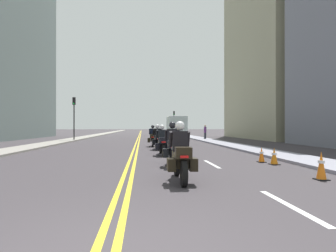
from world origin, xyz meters
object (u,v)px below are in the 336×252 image
Objects in this scene: motorcycle_0 at (180,157)px; traffic_light_near at (74,111)px; traffic_cone_0 at (321,166)px; motorcycle_2 at (162,143)px; pedestrian_0 at (205,132)px; traffic_light_far at (174,118)px; motorcycle_4 at (153,138)px; motorcycle_1 at (173,148)px; traffic_cone_2 at (274,156)px; motorcycle_3 at (157,139)px; parked_truck at (176,128)px; traffic_cone_1 at (262,155)px.

motorcycle_0 is 24.77m from traffic_light_near.
motorcycle_2 is at bearing 118.38° from traffic_cone_0.
motorcycle_2 is at bearing -174.50° from pedestrian_0.
traffic_light_far is (13.50, 25.31, 0.01)m from traffic_light_near.
traffic_light_near reaches higher than pedestrian_0.
motorcycle_2 is 1.01× the size of motorcycle_4.
traffic_cone_0 is at bearing -62.78° from motorcycle_2.
motorcycle_1 is (0.13, 3.16, 0.02)m from motorcycle_0.
traffic_cone_2 is at bearing -65.36° from motorcycle_4.
motorcycle_3 reaches higher than motorcycle_2.
pedestrian_0 reaches higher than motorcycle_1.
traffic_light_near is 28.69m from traffic_light_far.
motorcycle_4 reaches higher than traffic_cone_0.
parked_truck is at bearing 83.85° from motorcycle_0.
motorcycle_4 is 0.48× the size of traffic_light_near.
motorcycle_3 reaches higher than traffic_cone_2.
motorcycle_2 reaches higher than traffic_cone_0.
traffic_cone_1 is (3.96, -6.98, -0.36)m from motorcycle_3.
pedestrian_0 is at bearing 83.75° from traffic_cone_1.
parked_truck reaches higher than traffic_cone_0.
traffic_cone_0 is (3.97, -10.92, -0.27)m from motorcycle_3.
traffic_light_far is (5.30, 48.56, 2.52)m from motorcycle_0.
traffic_cone_2 is at bearing 86.84° from traffic_cone_0.
traffic_cone_1 is at bearing -91.76° from traffic_light_far.
motorcycle_4 is (-0.22, 13.90, -0.01)m from motorcycle_0.
traffic_cone_2 is at bearing 1.53° from motorcycle_1.
traffic_light_near reaches higher than motorcycle_4.
traffic_light_near is (-12.14, 23.34, 2.78)m from traffic_cone_0.
traffic_cone_0 is at bearing -62.53° from traffic_light_near.
parked_truck is at bearing 80.27° from motorcycle_2.
traffic_light_near is at bearing 133.29° from motorcycle_4.
motorcycle_0 is at bearing -89.77° from motorcycle_1.
traffic_cone_1 is at bearing -41.52° from motorcycle_2.
motorcycle_4 is 3.49× the size of traffic_cone_1.
traffic_cone_0 is (3.92, -7.26, -0.26)m from motorcycle_2.
motorcycle_2 is at bearing 94.24° from motorcycle_1.
parked_truck reaches higher than traffic_cone_2.
motorcycle_2 is 3.66m from motorcycle_3.
pedestrian_0 is 0.26× the size of parked_truck.
motorcycle_3 is 2.70× the size of traffic_cone_0.
motorcycle_0 is at bearing -96.22° from traffic_light_far.
parked_truck is (3.48, 23.14, 0.62)m from motorcycle_2.
motorcycle_0 is at bearing 178.52° from traffic_cone_0.
pedestrian_0 is (6.19, 24.53, 0.22)m from motorcycle_0.
motorcycle_1 reaches higher than traffic_cone_1.
pedestrian_0 is (2.27, 20.69, 0.56)m from traffic_cone_1.
traffic_light_near is (-8.33, 20.08, 2.50)m from motorcycle_1.
motorcycle_0 is at bearing -70.57° from traffic_light_near.
motorcycle_0 is at bearing -86.30° from motorcycle_4.
motorcycle_3 is at bearing -179.33° from pedestrian_0.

